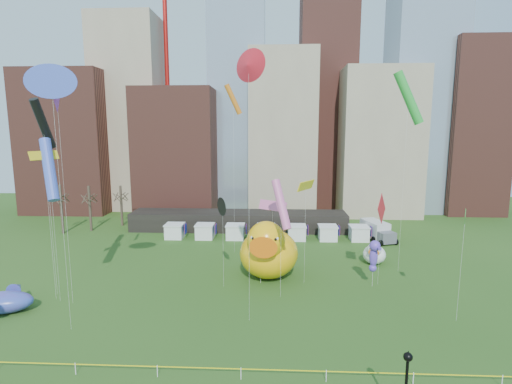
{
  "coord_description": "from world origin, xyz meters",
  "views": [
    {
      "loc": [
        2.22,
        -24.79,
        17.39
      ],
      "look_at": [
        0.63,
        9.32,
        12.0
      ],
      "focal_mm": 27.0,
      "sensor_mm": 36.0,
      "label": 1
    }
  ],
  "objects_px": {
    "big_duck": "(268,250)",
    "small_duck": "(374,254)",
    "seahorse_purple": "(374,253)",
    "seahorse_green": "(261,250)",
    "box_truck": "(377,230)",
    "lamppost": "(406,382)",
    "whale_inflatable": "(5,301)"
  },
  "relations": [
    {
      "from": "whale_inflatable",
      "to": "small_duck",
      "type": "bearing_deg",
      "value": 10.0
    },
    {
      "from": "seahorse_purple",
      "to": "whale_inflatable",
      "type": "distance_m",
      "value": 38.23
    },
    {
      "from": "big_duck",
      "to": "lamppost",
      "type": "xyz_separation_m",
      "value": [
        8.31,
        -23.55,
        -0.3
      ]
    },
    {
      "from": "small_duck",
      "to": "seahorse_purple",
      "type": "bearing_deg",
      "value": -88.02
    },
    {
      "from": "big_duck",
      "to": "seahorse_purple",
      "type": "distance_m",
      "value": 12.04
    },
    {
      "from": "whale_inflatable",
      "to": "lamppost",
      "type": "bearing_deg",
      "value": -33.28
    },
    {
      "from": "small_duck",
      "to": "seahorse_purple",
      "type": "height_order",
      "value": "seahorse_purple"
    },
    {
      "from": "big_duck",
      "to": "small_duck",
      "type": "relative_size",
      "value": 2.26
    },
    {
      "from": "seahorse_green",
      "to": "box_truck",
      "type": "height_order",
      "value": "seahorse_green"
    },
    {
      "from": "whale_inflatable",
      "to": "seahorse_purple",
      "type": "bearing_deg",
      "value": 0.37
    },
    {
      "from": "small_duck",
      "to": "whale_inflatable",
      "type": "distance_m",
      "value": 42.36
    },
    {
      "from": "small_duck",
      "to": "box_truck",
      "type": "bearing_deg",
      "value": 91.37
    },
    {
      "from": "seahorse_purple",
      "to": "lamppost",
      "type": "relative_size",
      "value": 1.07
    },
    {
      "from": "small_duck",
      "to": "whale_inflatable",
      "type": "height_order",
      "value": "small_duck"
    },
    {
      "from": "whale_inflatable",
      "to": "lamppost",
      "type": "height_order",
      "value": "lamppost"
    },
    {
      "from": "whale_inflatable",
      "to": "seahorse_green",
      "type": "bearing_deg",
      "value": 6.87
    },
    {
      "from": "seahorse_purple",
      "to": "whale_inflatable",
      "type": "xyz_separation_m",
      "value": [
        -37.32,
        -7.79,
        -2.83
      ]
    },
    {
      "from": "seahorse_green",
      "to": "small_duck",
      "type": "bearing_deg",
      "value": 32.3
    },
    {
      "from": "big_duck",
      "to": "seahorse_purple",
      "type": "height_order",
      "value": "big_duck"
    },
    {
      "from": "seahorse_green",
      "to": "lamppost",
      "type": "xyz_separation_m",
      "value": [
        9.17,
        -21.7,
        -0.9
      ]
    },
    {
      "from": "seahorse_green",
      "to": "whale_inflatable",
      "type": "bearing_deg",
      "value": -155.77
    },
    {
      "from": "big_duck",
      "to": "box_truck",
      "type": "xyz_separation_m",
      "value": [
        17.33,
        17.3,
        -1.88
      ]
    },
    {
      "from": "small_duck",
      "to": "seahorse_green",
      "type": "distance_m",
      "value": 16.71
    },
    {
      "from": "small_duck",
      "to": "seahorse_purple",
      "type": "distance_m",
      "value": 8.34
    },
    {
      "from": "box_truck",
      "to": "lamppost",
      "type": "bearing_deg",
      "value": -119.8
    },
    {
      "from": "big_duck",
      "to": "whale_inflatable",
      "type": "height_order",
      "value": "big_duck"
    },
    {
      "from": "big_duck",
      "to": "small_duck",
      "type": "xyz_separation_m",
      "value": [
        13.94,
        5.48,
        -1.96
      ]
    },
    {
      "from": "seahorse_green",
      "to": "whale_inflatable",
      "type": "xyz_separation_m",
      "value": [
        -24.63,
        -8.14,
        -2.92
      ]
    },
    {
      "from": "big_duck",
      "to": "small_duck",
      "type": "height_order",
      "value": "big_duck"
    },
    {
      "from": "seahorse_purple",
      "to": "whale_inflatable",
      "type": "bearing_deg",
      "value": 171.26
    },
    {
      "from": "whale_inflatable",
      "to": "box_truck",
      "type": "height_order",
      "value": "box_truck"
    },
    {
      "from": "lamppost",
      "to": "seahorse_green",
      "type": "bearing_deg",
      "value": 112.89
    }
  ]
}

